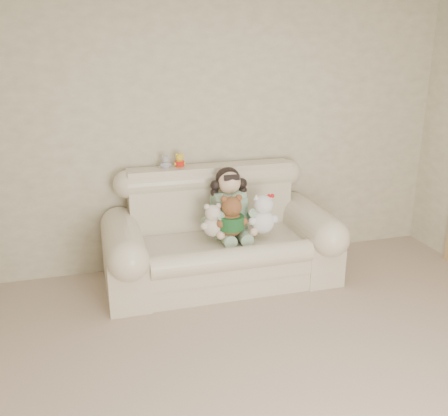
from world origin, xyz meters
TOP-DOWN VIEW (x-y plane):
  - wall_back at (0.00, 2.50)m, footprint 4.50×0.00m
  - sofa at (-0.15, 2.00)m, footprint 2.10×0.95m
  - seated_child at (-0.06, 2.08)m, footprint 0.44×0.52m
  - brown_teddy at (-0.10, 1.85)m, footprint 0.29×0.23m
  - white_cat at (0.19, 1.85)m, footprint 0.33×0.28m
  - cream_teddy at (-0.26, 1.89)m, footprint 0.28×0.25m
  - yellow_mini_bear at (-0.45, 2.37)m, footprint 0.12×0.10m
  - grey_mini_plush at (-0.58, 2.36)m, footprint 0.11×0.09m

SIDE VIEW (x-z plane):
  - sofa at x=-0.15m, z-range 0.00..1.03m
  - cream_teddy at x=-0.26m, z-range 0.50..0.85m
  - white_cat at x=0.19m, z-range 0.50..0.93m
  - brown_teddy at x=-0.10m, z-range 0.50..0.94m
  - seated_child at x=-0.06m, z-range 0.42..1.07m
  - grey_mini_plush at x=-0.58m, z-range 1.01..1.18m
  - yellow_mini_bear at x=-0.45m, z-range 1.01..1.18m
  - wall_back at x=0.00m, z-range -0.95..3.55m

